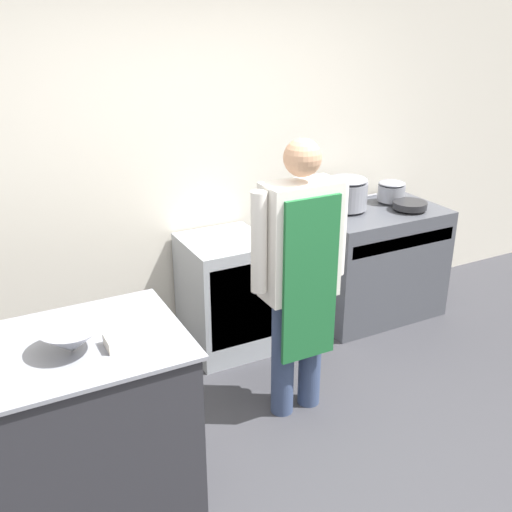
# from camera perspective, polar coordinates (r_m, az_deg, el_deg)

# --- Properties ---
(ground_plane) EXTENTS (14.00, 14.00, 0.00)m
(ground_plane) POSITION_cam_1_polar(r_m,az_deg,el_deg) (3.39, 7.95, -21.43)
(ground_plane) COLOR #38383D
(wall_back) EXTENTS (8.00, 0.05, 2.70)m
(wall_back) POSITION_cam_1_polar(r_m,az_deg,el_deg) (4.28, -6.33, 9.02)
(wall_back) COLOR silver
(wall_back) RESTS_ON ground_plane
(prep_counter) EXTENTS (1.27, 0.78, 0.92)m
(prep_counter) POSITION_cam_1_polar(r_m,az_deg,el_deg) (3.13, -18.43, -15.72)
(prep_counter) COLOR #2D2D33
(prep_counter) RESTS_ON ground_plane
(stove) EXTENTS (1.03, 0.65, 0.91)m
(stove) POSITION_cam_1_polar(r_m,az_deg,el_deg) (4.91, 11.23, -0.61)
(stove) COLOR #4C4F56
(stove) RESTS_ON ground_plane
(fridge_unit) EXTENTS (0.56, 0.59, 0.85)m
(fridge_unit) POSITION_cam_1_polar(r_m,az_deg,el_deg) (4.33, -2.92, -3.70)
(fridge_unit) COLOR #A8ADB2
(fridge_unit) RESTS_ON ground_plane
(person_cook) EXTENTS (0.62, 0.24, 1.71)m
(person_cook) POSITION_cam_1_polar(r_m,az_deg,el_deg) (3.44, 4.21, -1.05)
(person_cook) COLOR #38476B
(person_cook) RESTS_ON ground_plane
(mixing_bowl) EXTENTS (0.28, 0.28, 0.12)m
(mixing_bowl) POSITION_cam_1_polar(r_m,az_deg,el_deg) (2.80, -17.21, -7.61)
(mixing_bowl) COLOR gray
(mixing_bowl) RESTS_ON prep_counter
(plastic_tub) EXTENTS (0.12, 0.12, 0.06)m
(plastic_tub) POSITION_cam_1_polar(r_m,az_deg,el_deg) (2.80, -12.91, -7.91)
(plastic_tub) COLOR silver
(plastic_tub) RESTS_ON prep_counter
(stock_pot) EXTENTS (0.32, 0.32, 0.25)m
(stock_pot) POSITION_cam_1_polar(r_m,az_deg,el_deg) (4.67, 8.65, 6.03)
(stock_pot) COLOR gray
(stock_pot) RESTS_ON stove
(saute_pan) EXTENTS (0.26, 0.26, 0.05)m
(saute_pan) POSITION_cam_1_polar(r_m,az_deg,el_deg) (4.80, 14.44, 4.73)
(saute_pan) COLOR #262628
(saute_pan) RESTS_ON stove
(sauce_pot) EXTENTS (0.22, 0.22, 0.16)m
(sauce_pot) POSITION_cam_1_polar(r_m,az_deg,el_deg) (4.94, 12.77, 6.09)
(sauce_pot) COLOR gray
(sauce_pot) RESTS_ON stove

